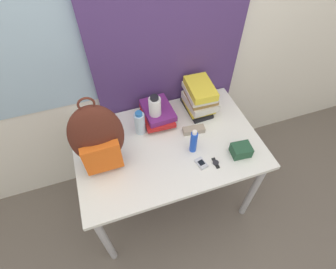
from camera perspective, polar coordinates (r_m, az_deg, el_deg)
name	(u,v)px	position (r m, az deg, el deg)	size (l,w,h in m)	color
ground_plane	(184,239)	(2.27, 3.45, -21.74)	(12.00, 12.00, 0.00)	#665B51
wall_back	(143,42)	(1.77, -5.44, 19.38)	(6.00, 0.06, 2.50)	silver
curtain_blue	(169,42)	(1.77, 0.27, 19.43)	(1.04, 0.04, 2.50)	#4C336B
desk	(168,152)	(1.83, 0.00, -3.87)	(1.22, 0.79, 0.77)	silver
backpack	(98,139)	(1.54, -15.09, -0.86)	(0.31, 0.18, 0.54)	#512319
book_stack_left	(157,113)	(1.86, -2.31, 4.63)	(0.22, 0.29, 0.10)	black
book_stack_center	(200,97)	(1.90, 6.90, 8.08)	(0.21, 0.27, 0.23)	black
water_bottle	(140,123)	(1.76, -6.15, 2.51)	(0.07, 0.07, 0.19)	silver
sports_bottle	(155,111)	(1.78, -2.83, 5.06)	(0.08, 0.08, 0.26)	white
sunscreen_bottle	(194,142)	(1.66, 5.60, -1.54)	(0.04, 0.04, 0.19)	blue
cell_phone	(201,163)	(1.66, 7.25, -6.24)	(0.07, 0.09, 0.02)	#B7BCC6
sunglasses_case	(194,130)	(1.81, 5.62, 1.01)	(0.16, 0.07, 0.04)	gray
camera_pouch	(241,150)	(1.74, 15.62, -3.30)	(0.13, 0.11, 0.07)	#234C33
wristwatch	(216,163)	(1.68, 10.35, -6.09)	(0.04, 0.08, 0.01)	black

